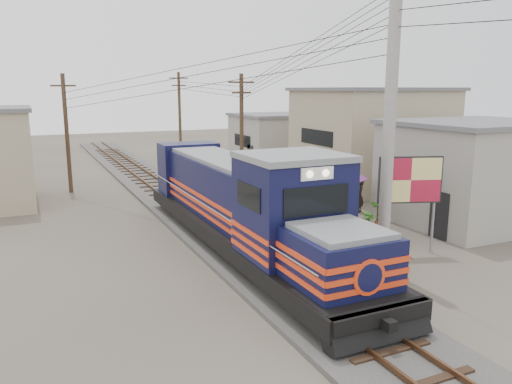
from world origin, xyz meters
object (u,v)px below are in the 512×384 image
locomotive (244,207)px  vendor (360,196)px  billboard (410,182)px  market_umbrella (343,172)px

locomotive → vendor: 8.48m
billboard → market_umbrella: bearing=102.3°
locomotive → market_umbrella: bearing=22.2°
locomotive → vendor: size_ratio=9.95×
vendor → billboard: bearing=29.2°
billboard → vendor: size_ratio=2.24×
locomotive → market_umbrella: (6.17, 2.52, 0.52)m
locomotive → billboard: locomotive is taller
market_umbrella → vendor: size_ratio=1.65×
billboard → vendor: 6.73m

